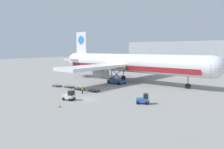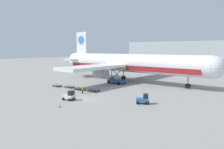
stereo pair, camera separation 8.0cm
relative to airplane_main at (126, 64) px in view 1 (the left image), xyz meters
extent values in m
plane|color=gray|center=(6.28, -27.00, -5.84)|extent=(400.00, 400.00, 0.00)
cylinder|color=white|center=(0.79, -0.08, 0.26)|extent=(52.32, 10.76, 5.80)
cube|color=maroon|center=(0.79, -0.08, -1.04)|extent=(48.16, 10.24, 1.45)
sphere|color=white|center=(26.67, -2.57, 0.26)|extent=(5.68, 5.68, 5.68)
cone|color=white|center=(-25.09, 2.42, 0.26)|extent=(6.88, 6.10, 5.51)
cube|color=white|center=(-20.95, 2.02, 7.16)|extent=(5.22, 0.94, 8.00)
cylinder|color=#3384CC|center=(-20.95, 2.02, 8.12)|extent=(3.24, 0.85, 3.20)
cube|color=white|center=(-21.99, 2.12, 0.84)|extent=(4.83, 13.29, 0.50)
cube|color=white|center=(-1.80, 0.17, -0.46)|extent=(12.56, 48.55, 0.90)
cylinder|color=#9EA0A5|center=(-2.77, -9.86, -2.26)|extent=(4.45, 3.19, 2.80)
cylinder|color=#9EA0A5|center=(-0.83, 10.21, -2.26)|extent=(4.45, 3.19, 2.80)
cylinder|color=#9EA0A5|center=(20.46, -1.97, -3.19)|extent=(0.36, 0.36, 4.00)
cylinder|color=black|center=(20.46, -1.97, -5.19)|extent=(1.38, 1.02, 1.30)
cylinder|color=#9EA0A5|center=(-3.66, -2.86, -3.19)|extent=(0.36, 0.36, 4.00)
cylinder|color=black|center=(-3.66, -2.86, -5.19)|extent=(1.38, 1.02, 1.30)
cylinder|color=#9EA0A5|center=(-3.05, 3.51, -3.19)|extent=(0.36, 0.36, 4.00)
cylinder|color=black|center=(-3.05, 3.51, -5.19)|extent=(1.38, 1.02, 1.30)
cube|color=#284C99|center=(0.10, -5.64, -5.04)|extent=(5.46, 3.48, 0.70)
cube|color=#B2B2B7|center=(0.10, -5.64, -1.19)|extent=(5.19, 3.31, 0.30)
cube|color=yellow|center=(0.10, -5.64, -0.64)|extent=(5.19, 3.31, 0.08)
cube|color=#284C99|center=(0.10, -5.64, -2.94)|extent=(4.26, 0.57, 3.62)
cube|color=#284C99|center=(0.10, -5.64, -2.94)|extent=(4.26, 0.57, 3.62)
cylinder|color=black|center=(2.18, -4.33, -5.39)|extent=(0.93, 0.44, 0.90)
cylinder|color=black|center=(1.89, -7.32, -5.39)|extent=(0.93, 0.44, 0.90)
cylinder|color=black|center=(-1.70, -3.96, -5.39)|extent=(0.93, 0.44, 0.90)
cylinder|color=black|center=(-1.99, -6.94, -5.39)|extent=(0.93, 0.44, 0.90)
cube|color=silver|center=(3.71, -29.51, -5.14)|extent=(2.49, 1.75, 0.80)
cube|color=black|center=(4.35, -29.41, -4.29)|extent=(1.09, 1.37, 0.90)
cube|color=black|center=(4.92, -29.32, -5.42)|extent=(0.36, 1.27, 0.24)
cylinder|color=black|center=(4.39, -28.70, -5.54)|extent=(0.63, 0.33, 0.60)
cylinder|color=black|center=(4.61, -30.08, -5.54)|extent=(0.63, 0.33, 0.60)
cylinder|color=black|center=(2.80, -28.95, -5.54)|extent=(0.63, 0.33, 0.60)
cylinder|color=black|center=(3.02, -30.33, -5.54)|extent=(0.63, 0.33, 0.60)
cube|color=#2D66B7|center=(17.73, -23.72, -5.14)|extent=(2.66, 2.18, 0.80)
cube|color=black|center=(18.33, -23.46, -4.29)|extent=(1.31, 1.49, 0.90)
cube|color=black|center=(18.86, -23.24, -5.42)|extent=(0.64, 1.22, 0.24)
cylinder|color=black|center=(18.20, -22.76, -5.54)|extent=(0.65, 0.45, 0.60)
cylinder|color=black|center=(18.74, -24.05, -5.54)|extent=(0.65, 0.45, 0.60)
cylinder|color=black|center=(16.72, -23.38, -5.54)|extent=(0.65, 0.45, 0.60)
cylinder|color=black|center=(17.26, -24.67, -5.54)|extent=(0.65, 0.45, 0.60)
cube|color=#56565B|center=(-10.80, -19.71, -5.42)|extent=(2.86, 1.61, 0.12)
cube|color=#56565B|center=(-8.95, -19.78, -5.42)|extent=(0.90, 0.12, 0.08)
cylinder|color=black|center=(-9.79, -19.11, -5.66)|extent=(0.37, 0.16, 0.36)
cylinder|color=black|center=(-9.84, -20.38, -5.66)|extent=(0.37, 0.16, 0.36)
cylinder|color=black|center=(-11.75, -19.03, -5.66)|extent=(0.37, 0.16, 0.36)
cylinder|color=black|center=(-11.80, -20.31, -5.66)|extent=(0.37, 0.16, 0.36)
cube|color=#56565B|center=(-6.62, -19.01, -5.42)|extent=(2.86, 1.61, 0.12)
cube|color=#56565B|center=(-4.78, -19.09, -5.42)|extent=(0.90, 0.12, 0.08)
cylinder|color=black|center=(-5.62, -18.42, -5.66)|extent=(0.37, 0.16, 0.36)
cylinder|color=black|center=(-5.67, -19.69, -5.66)|extent=(0.37, 0.16, 0.36)
cylinder|color=black|center=(-7.58, -18.34, -5.66)|extent=(0.37, 0.16, 0.36)
cylinder|color=black|center=(-7.63, -19.61, -5.66)|extent=(0.37, 0.16, 0.36)
cube|color=#56565B|center=(-2.20, -19.86, -5.42)|extent=(2.86, 1.61, 0.12)
cube|color=#56565B|center=(-0.36, -19.93, -5.42)|extent=(0.90, 0.12, 0.08)
cylinder|color=black|center=(-1.20, -19.26, -5.66)|extent=(0.37, 0.16, 0.36)
cylinder|color=black|center=(-1.25, -20.54, -5.66)|extent=(0.37, 0.16, 0.36)
cylinder|color=black|center=(-3.16, -19.18, -5.66)|extent=(0.37, 0.16, 0.36)
cylinder|color=black|center=(-3.21, -20.46, -5.66)|extent=(0.37, 0.16, 0.36)
cube|color=#56565B|center=(2.27, -19.31, -5.42)|extent=(2.86, 1.61, 0.12)
cube|color=#56565B|center=(4.12, -19.38, -5.42)|extent=(0.90, 0.12, 0.08)
cylinder|color=black|center=(3.28, -18.71, -5.66)|extent=(0.37, 0.16, 0.36)
cylinder|color=black|center=(3.23, -19.98, -5.66)|extent=(0.37, 0.16, 0.36)
cylinder|color=black|center=(1.32, -18.63, -5.66)|extent=(0.37, 0.16, 0.36)
cylinder|color=black|center=(1.27, -19.90, -5.66)|extent=(0.37, 0.16, 0.36)
cylinder|color=black|center=(1.61, -22.85, -5.40)|extent=(0.14, 0.14, 0.87)
cylinder|color=black|center=(1.61, -23.05, -5.40)|extent=(0.14, 0.14, 0.87)
cube|color=yellow|center=(1.61, -22.95, -4.64)|extent=(0.23, 0.37, 0.65)
cylinder|color=yellow|center=(1.62, -22.71, -4.61)|extent=(0.09, 0.09, 0.59)
cylinder|color=yellow|center=(1.61, -23.19, -4.61)|extent=(0.09, 0.09, 0.59)
sphere|color=#846047|center=(1.61, -22.95, -4.20)|extent=(0.24, 0.24, 0.24)
sphere|color=yellow|center=(1.61, -22.95, -4.14)|extent=(0.22, 0.22, 0.22)
cube|color=black|center=(-3.54, -22.27, -5.82)|extent=(0.40, 0.40, 0.04)
cone|color=orange|center=(-3.54, -22.27, -5.43)|extent=(0.32, 0.32, 0.74)
cylinder|color=white|center=(-3.54, -22.27, -5.40)|extent=(0.19, 0.19, 0.10)
cube|color=black|center=(6.40, -34.42, -5.82)|extent=(0.40, 0.40, 0.04)
cone|color=orange|center=(6.40, -34.42, -5.46)|extent=(0.32, 0.32, 0.68)
cylinder|color=white|center=(6.40, -34.42, -5.43)|extent=(0.19, 0.19, 0.09)
camera|label=1|loc=(36.02, -61.17, 4.64)|focal=35.00mm
camera|label=2|loc=(36.08, -61.12, 4.64)|focal=35.00mm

